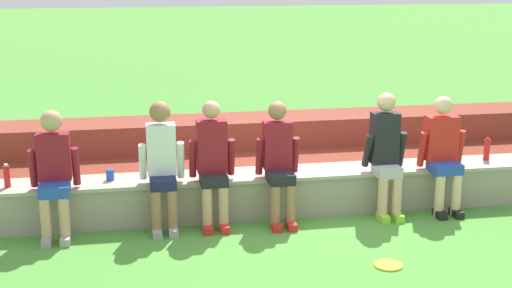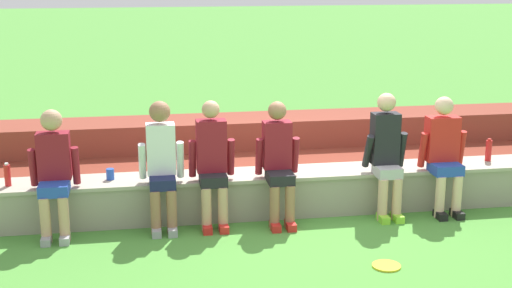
% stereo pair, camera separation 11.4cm
% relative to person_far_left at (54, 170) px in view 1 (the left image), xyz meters
% --- Properties ---
extents(ground_plane, '(80.00, 80.00, 0.00)m').
position_rel_person_far_left_xyz_m(ground_plane, '(2.80, 0.02, -0.73)').
color(ground_plane, '#4C9338').
extents(stone_seating_wall, '(7.07, 0.56, 0.49)m').
position_rel_person_far_left_xyz_m(stone_seating_wall, '(2.80, 0.28, -0.46)').
color(stone_seating_wall, gray).
rests_on(stone_seating_wall, ground).
extents(brick_bleachers, '(9.75, 1.54, 0.78)m').
position_rel_person_far_left_xyz_m(brick_bleachers, '(2.80, 1.74, -0.40)').
color(brick_bleachers, maroon).
rests_on(brick_bleachers, ground).
extents(person_far_left, '(0.52, 0.58, 1.35)m').
position_rel_person_far_left_xyz_m(person_far_left, '(0.00, 0.00, 0.00)').
color(person_far_left, tan).
rests_on(person_far_left, ground).
extents(person_left_of_center, '(0.49, 0.54, 1.41)m').
position_rel_person_far_left_xyz_m(person_left_of_center, '(1.13, 0.02, 0.03)').
color(person_left_of_center, '#996B4C').
rests_on(person_left_of_center, ground).
extents(person_center, '(0.51, 0.51, 1.40)m').
position_rel_person_far_left_xyz_m(person_center, '(1.68, 0.02, 0.01)').
color(person_center, tan).
rests_on(person_center, ground).
extents(person_right_of_center, '(0.49, 0.58, 1.36)m').
position_rel_person_far_left_xyz_m(person_right_of_center, '(2.42, -0.00, -0.01)').
color(person_right_of_center, '#996B4C').
rests_on(person_right_of_center, ground).
extents(person_far_right, '(0.48, 0.51, 1.42)m').
position_rel_person_far_left_xyz_m(person_far_right, '(3.67, -0.00, 0.02)').
color(person_far_right, '#DBAD89').
rests_on(person_far_right, ground).
extents(person_rightmost_edge, '(0.55, 0.53, 1.36)m').
position_rel_person_far_left_xyz_m(person_rightmost_edge, '(4.37, 0.01, 0.00)').
color(person_rightmost_edge, beige).
rests_on(person_rightmost_edge, ground).
extents(water_bottle_mid_left, '(0.07, 0.07, 0.26)m').
position_rel_person_far_left_xyz_m(water_bottle_mid_left, '(-0.52, 0.24, -0.11)').
color(water_bottle_mid_left, red).
rests_on(water_bottle_mid_left, stone_seating_wall).
extents(water_bottle_near_right, '(0.07, 0.07, 0.28)m').
position_rel_person_far_left_xyz_m(water_bottle_near_right, '(5.10, 0.33, -0.10)').
color(water_bottle_near_right, red).
rests_on(water_bottle_near_right, stone_seating_wall).
extents(water_bottle_near_left, '(0.07, 0.07, 0.28)m').
position_rel_person_far_left_xyz_m(water_bottle_near_left, '(4.72, 0.34, -0.10)').
color(water_bottle_near_left, blue).
rests_on(water_bottle_near_left, stone_seating_wall).
extents(plastic_cup_middle, '(0.09, 0.09, 0.12)m').
position_rel_person_far_left_xyz_m(plastic_cup_middle, '(0.57, 0.30, -0.17)').
color(plastic_cup_middle, blue).
rests_on(plastic_cup_middle, stone_seating_wall).
extents(frisbee, '(0.28, 0.28, 0.02)m').
position_rel_person_far_left_xyz_m(frisbee, '(3.21, -1.40, -0.72)').
color(frisbee, yellow).
rests_on(frisbee, ground).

